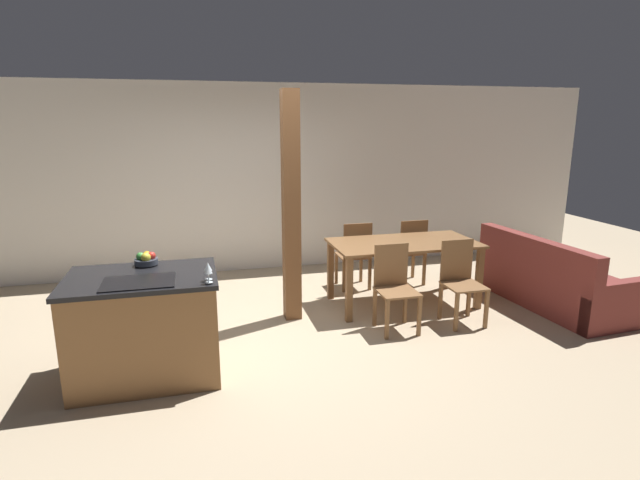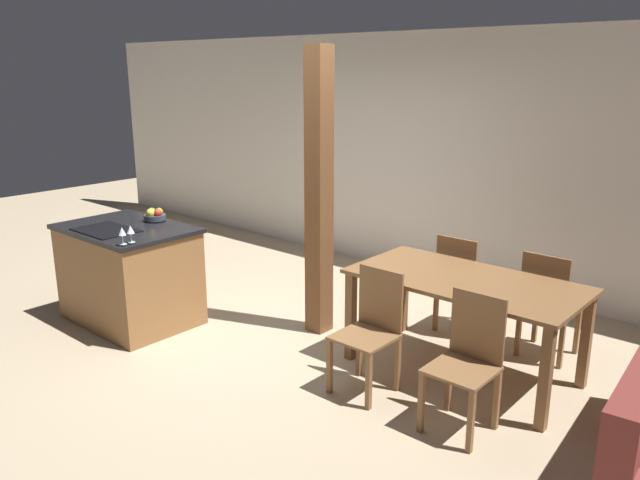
{
  "view_description": "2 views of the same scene",
  "coord_description": "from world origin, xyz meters",
  "px_view_note": "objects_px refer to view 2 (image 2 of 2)",
  "views": [
    {
      "loc": [
        -0.67,
        -4.74,
        2.17
      ],
      "look_at": [
        0.6,
        0.2,
        0.95
      ],
      "focal_mm": 28.0,
      "sensor_mm": 36.0,
      "label": 1
    },
    {
      "loc": [
        3.81,
        -3.5,
        2.3
      ],
      "look_at": [
        0.6,
        0.2,
        0.95
      ],
      "focal_mm": 35.0,
      "sensor_mm": 36.0,
      "label": 2
    }
  ],
  "objects_px": {
    "wine_glass_near": "(122,232)",
    "dining_chair_near_right": "(467,360)",
    "fruit_bowl": "(155,215)",
    "kitchen_island": "(129,274)",
    "dining_chair_near_left": "(371,329)",
    "dining_chair_far_left": "(461,283)",
    "timber_post": "(319,195)",
    "dining_chair_far_right": "(548,304)",
    "dining_table": "(465,292)",
    "wine_glass_middle": "(131,230)"
  },
  "relations": [
    {
      "from": "kitchen_island",
      "to": "fruit_bowl",
      "type": "xyz_separation_m",
      "value": [
        0.02,
        0.3,
        0.51
      ]
    },
    {
      "from": "dining_table",
      "to": "dining_chair_far_left",
      "type": "distance_m",
      "value": 0.8
    },
    {
      "from": "wine_glass_near",
      "to": "dining_chair_near_right",
      "type": "xyz_separation_m",
      "value": [
        2.7,
        0.79,
        -0.55
      ]
    },
    {
      "from": "dining_table",
      "to": "dining_chair_near_right",
      "type": "xyz_separation_m",
      "value": [
        0.39,
        -0.67,
        -0.19
      ]
    },
    {
      "from": "wine_glass_middle",
      "to": "dining_table",
      "type": "bearing_deg",
      "value": 30.79
    },
    {
      "from": "kitchen_island",
      "to": "dining_chair_far_left",
      "type": "distance_m",
      "value": 3.03
    },
    {
      "from": "wine_glass_near",
      "to": "timber_post",
      "type": "height_order",
      "value": "timber_post"
    },
    {
      "from": "dining_chair_near_left",
      "to": "timber_post",
      "type": "bearing_deg",
      "value": 150.24
    },
    {
      "from": "fruit_bowl",
      "to": "dining_chair_near_right",
      "type": "bearing_deg",
      "value": 2.11
    },
    {
      "from": "dining_chair_far_left",
      "to": "timber_post",
      "type": "bearing_deg",
      "value": 38.05
    },
    {
      "from": "dining_chair_near_left",
      "to": "dining_table",
      "type": "bearing_deg",
      "value": 59.9
    },
    {
      "from": "dining_table",
      "to": "dining_chair_far_right",
      "type": "distance_m",
      "value": 0.8
    },
    {
      "from": "wine_glass_near",
      "to": "dining_table",
      "type": "relative_size",
      "value": 0.08
    },
    {
      "from": "fruit_bowl",
      "to": "dining_chair_near_right",
      "type": "relative_size",
      "value": 0.23
    },
    {
      "from": "fruit_bowl",
      "to": "wine_glass_near",
      "type": "bearing_deg",
      "value": -51.98
    },
    {
      "from": "dining_chair_far_left",
      "to": "dining_chair_far_right",
      "type": "xyz_separation_m",
      "value": [
        0.78,
        0.0,
        0.0
      ]
    },
    {
      "from": "fruit_bowl",
      "to": "dining_table",
      "type": "bearing_deg",
      "value": 15.56
    },
    {
      "from": "timber_post",
      "to": "kitchen_island",
      "type": "bearing_deg",
      "value": -146.27
    },
    {
      "from": "timber_post",
      "to": "wine_glass_middle",
      "type": "bearing_deg",
      "value": -126.24
    },
    {
      "from": "kitchen_island",
      "to": "fruit_bowl",
      "type": "relative_size",
      "value": 6.03
    },
    {
      "from": "wine_glass_middle",
      "to": "dining_table",
      "type": "relative_size",
      "value": 0.08
    },
    {
      "from": "kitchen_island",
      "to": "wine_glass_near",
      "type": "xyz_separation_m",
      "value": [
        0.55,
        -0.36,
        0.57
      ]
    },
    {
      "from": "kitchen_island",
      "to": "dining_chair_near_left",
      "type": "distance_m",
      "value": 2.51
    },
    {
      "from": "dining_chair_near_right",
      "to": "timber_post",
      "type": "bearing_deg",
      "value": 162.24
    },
    {
      "from": "kitchen_island",
      "to": "dining_chair_near_left",
      "type": "xyz_separation_m",
      "value": [
        2.47,
        0.42,
        0.01
      ]
    },
    {
      "from": "fruit_bowl",
      "to": "dining_chair_near_right",
      "type": "height_order",
      "value": "fruit_bowl"
    },
    {
      "from": "dining_chair_near_right",
      "to": "wine_glass_near",
      "type": "bearing_deg",
      "value": -163.8
    },
    {
      "from": "dining_chair_far_left",
      "to": "dining_table",
      "type": "bearing_deg",
      "value": 120.1
    },
    {
      "from": "fruit_bowl",
      "to": "kitchen_island",
      "type": "bearing_deg",
      "value": -94.53
    },
    {
      "from": "fruit_bowl",
      "to": "dining_chair_near_left",
      "type": "distance_m",
      "value": 2.5
    },
    {
      "from": "dining_chair_near_right",
      "to": "dining_chair_far_left",
      "type": "bearing_deg",
      "value": 120.1
    },
    {
      "from": "kitchen_island",
      "to": "fruit_bowl",
      "type": "height_order",
      "value": "fruit_bowl"
    },
    {
      "from": "dining_chair_near_right",
      "to": "fruit_bowl",
      "type": "bearing_deg",
      "value": -177.89
    },
    {
      "from": "dining_chair_far_right",
      "to": "timber_post",
      "type": "relative_size",
      "value": 0.36
    },
    {
      "from": "wine_glass_near",
      "to": "timber_post",
      "type": "relative_size",
      "value": 0.06
    },
    {
      "from": "kitchen_island",
      "to": "wine_glass_middle",
      "type": "xyz_separation_m",
      "value": [
        0.55,
        -0.29,
        0.57
      ]
    },
    {
      "from": "wine_glass_middle",
      "to": "timber_post",
      "type": "relative_size",
      "value": 0.06
    },
    {
      "from": "dining_table",
      "to": "wine_glass_near",
      "type": "bearing_deg",
      "value": -147.81
    },
    {
      "from": "wine_glass_near",
      "to": "dining_chair_near_right",
      "type": "relative_size",
      "value": 0.16
    },
    {
      "from": "kitchen_island",
      "to": "dining_chair_near_left",
      "type": "height_order",
      "value": "kitchen_island"
    },
    {
      "from": "kitchen_island",
      "to": "dining_chair_far_right",
      "type": "distance_m",
      "value": 3.69
    },
    {
      "from": "timber_post",
      "to": "dining_chair_near_left",
      "type": "bearing_deg",
      "value": -29.76
    },
    {
      "from": "dining_chair_far_left",
      "to": "dining_chair_far_right",
      "type": "bearing_deg",
      "value": -180.0
    },
    {
      "from": "dining_chair_far_right",
      "to": "dining_chair_far_left",
      "type": "bearing_deg",
      "value": 0.0
    },
    {
      "from": "wine_glass_near",
      "to": "dining_table",
      "type": "distance_m",
      "value": 2.76
    },
    {
      "from": "wine_glass_middle",
      "to": "dining_chair_near_left",
      "type": "distance_m",
      "value": 2.12
    },
    {
      "from": "wine_glass_near",
      "to": "wine_glass_middle",
      "type": "xyz_separation_m",
      "value": [
        0.0,
        0.08,
        0.0
      ]
    },
    {
      "from": "fruit_bowl",
      "to": "dining_chair_near_left",
      "type": "xyz_separation_m",
      "value": [
        2.45,
        0.12,
        -0.5
      ]
    },
    {
      "from": "kitchen_island",
      "to": "fruit_bowl",
      "type": "distance_m",
      "value": 0.59
    },
    {
      "from": "dining_table",
      "to": "dining_chair_far_right",
      "type": "xyz_separation_m",
      "value": [
        0.39,
        0.67,
        -0.19
      ]
    }
  ]
}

